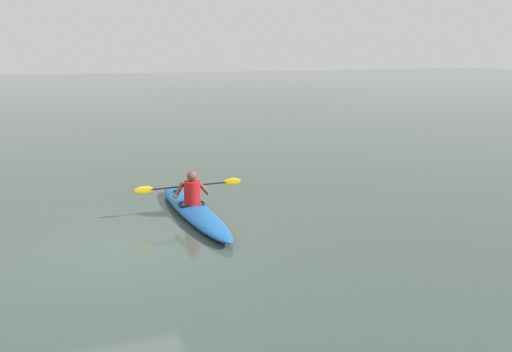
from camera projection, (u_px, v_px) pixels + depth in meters
name	position (u px, v px, depth m)	size (l,w,h in m)	color
ground_plane	(119.00, 250.00, 9.66)	(160.00, 160.00, 0.00)	#384742
kayak	(194.00, 210.00, 11.60)	(0.74, 4.40, 0.26)	#1959A5
kayaker	(192.00, 190.00, 11.60)	(2.34, 0.42, 0.70)	red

